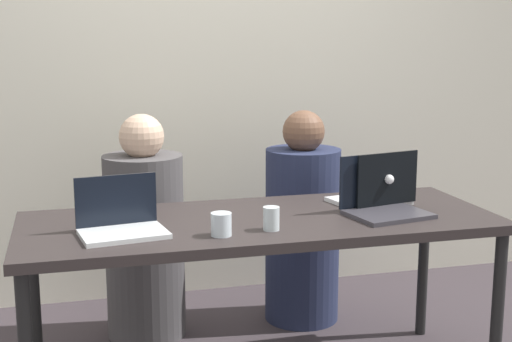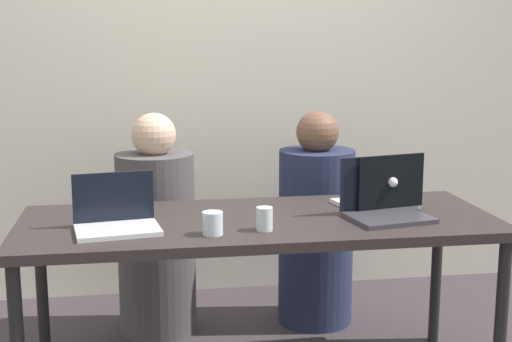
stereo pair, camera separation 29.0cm
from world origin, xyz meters
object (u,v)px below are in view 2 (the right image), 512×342
(person_on_left, at_px, (156,236))
(laptop_front_left, at_px, (116,218))
(laptop_back_right, at_px, (380,196))
(water_glass_center, at_px, (264,220))
(laptop_front_right, at_px, (384,205))
(water_glass_left, at_px, (213,225))
(person_on_right, at_px, (316,230))

(person_on_left, relative_size, laptop_front_left, 3.23)
(laptop_back_right, xyz_separation_m, water_glass_center, (-0.55, -0.27, -0.01))
(laptop_front_right, xyz_separation_m, water_glass_left, (-0.71, -0.14, -0.01))
(laptop_front_right, distance_m, water_glass_left, 0.72)
(person_on_right, height_order, water_glass_left, person_on_right)
(person_on_right, relative_size, laptop_back_right, 3.07)
(person_on_left, xyz_separation_m, laptop_front_right, (0.90, -0.72, 0.30))
(person_on_right, xyz_separation_m, water_glass_center, (-0.41, -0.84, 0.29))
(laptop_front_left, relative_size, laptop_front_right, 0.96)
(person_on_left, distance_m, water_glass_left, 0.93)
(person_on_left, bearing_deg, person_on_right, 178.57)
(person_on_left, bearing_deg, water_glass_center, 113.64)
(person_on_right, height_order, laptop_front_right, person_on_right)
(person_on_left, height_order, laptop_front_left, person_on_left)
(laptop_front_left, bearing_deg, laptop_front_right, -7.31)
(water_glass_center, height_order, water_glass_left, water_glass_center)
(laptop_back_right, distance_m, water_glass_center, 0.61)
(person_on_right, xyz_separation_m, water_glass_left, (-0.61, -0.87, 0.28))
(water_glass_center, bearing_deg, laptop_back_right, 26.51)
(person_on_right, relative_size, water_glass_left, 12.63)
(laptop_front_left, xyz_separation_m, water_glass_left, (0.35, -0.12, -0.01))
(laptop_back_right, bearing_deg, water_glass_left, 9.20)
(person_on_left, relative_size, water_glass_left, 12.68)
(person_on_left, bearing_deg, laptop_front_left, 76.50)
(person_on_right, distance_m, water_glass_left, 1.10)
(person_on_right, bearing_deg, water_glass_left, 61.71)
(laptop_front_right, height_order, water_glass_left, laptop_front_right)
(person_on_right, height_order, laptop_back_right, person_on_right)
(laptop_front_left, bearing_deg, water_glass_left, -27.48)
(laptop_back_right, height_order, water_glass_center, laptop_back_right)
(person_on_left, relative_size, laptop_back_right, 3.09)
(person_on_left, xyz_separation_m, water_glass_center, (0.39, -0.84, 0.28))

